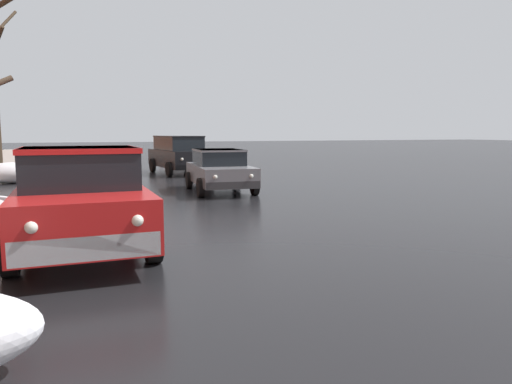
% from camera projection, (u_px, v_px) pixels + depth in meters
% --- Properties ---
extents(snow_bank_near_corner_left, '(2.11, 1.09, 0.83)m').
position_uv_depth(snow_bank_near_corner_left, '(13.00, 173.00, 18.73)').
color(snow_bank_near_corner_left, white).
rests_on(snow_bank_near_corner_left, ground).
extents(snow_bank_along_left_kerb, '(2.18, 1.36, 0.65)m').
position_uv_depth(snow_bank_along_left_kerb, '(175.00, 159.00, 30.20)').
color(snow_bank_along_left_kerb, white).
rests_on(snow_bank_along_left_kerb, ground).
extents(snow_bank_near_corner_right, '(2.87, 1.33, 0.60)m').
position_uv_depth(snow_bank_near_corner_right, '(191.00, 162.00, 27.37)').
color(snow_bank_near_corner_right, white).
rests_on(snow_bank_near_corner_right, ground).
extents(pickup_truck_red_approaching_near_lane, '(2.22, 5.34, 1.76)m').
position_uv_depth(pickup_truck_red_approaching_near_lane, '(80.00, 197.00, 8.29)').
color(pickup_truck_red_approaching_near_lane, red).
rests_on(pickup_truck_red_approaching_near_lane, ground).
extents(sedan_grey_parked_kerbside_close, '(2.20, 4.05, 1.42)m').
position_uv_depth(sedan_grey_parked_kerbside_close, '(220.00, 169.00, 16.13)').
color(sedan_grey_parked_kerbside_close, slate).
rests_on(sedan_grey_parked_kerbside_close, ground).
extents(suv_black_parked_kerbside_mid, '(2.28, 4.85, 1.82)m').
position_uv_depth(suv_black_parked_kerbside_mid, '(178.00, 153.00, 23.19)').
color(suv_black_parked_kerbside_mid, black).
rests_on(suv_black_parked_kerbside_mid, ground).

